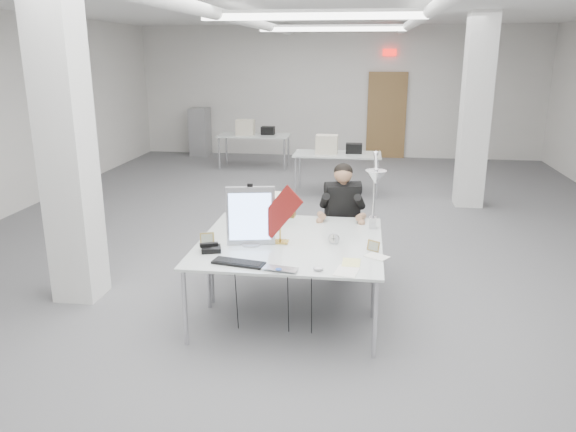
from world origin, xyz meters
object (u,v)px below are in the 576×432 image
(desk_main, at_px, (284,257))
(beige_monitor, at_px, (268,209))
(desk_phone, at_px, (211,249))
(bankers_lamp, at_px, (280,226))
(laptop, at_px, (279,271))
(office_chair, at_px, (342,233))
(seated_person, at_px, (342,201))
(monitor, at_px, (251,216))
(architect_lamp, at_px, (375,192))

(desk_main, xyz_separation_m, beige_monitor, (-0.32, 1.01, 0.17))
(desk_main, bearing_deg, desk_phone, 177.10)
(bankers_lamp, bearing_deg, laptop, -78.01)
(laptop, distance_m, desk_phone, 0.83)
(desk_phone, bearing_deg, beige_monitor, 52.20)
(laptop, xyz_separation_m, desk_phone, (-0.71, 0.43, 0.01))
(office_chair, relative_size, desk_phone, 5.43)
(office_chair, bearing_deg, desk_main, -122.67)
(bankers_lamp, bearing_deg, seated_person, 68.21)
(office_chair, relative_size, monitor, 1.70)
(bankers_lamp, distance_m, desk_phone, 0.71)
(office_chair, xyz_separation_m, laptop, (-0.45, -1.96, 0.28))
(seated_person, relative_size, beige_monitor, 2.33)
(bankers_lamp, height_order, beige_monitor, bankers_lamp)
(desk_phone, bearing_deg, desk_main, -19.37)
(office_chair, bearing_deg, architect_lamp, -83.17)
(seated_person, bearing_deg, laptop, -119.47)
(desk_main, relative_size, seated_person, 2.26)
(seated_person, height_order, laptop, seated_person)
(desk_main, height_order, seated_person, seated_person)
(desk_main, relative_size, beige_monitor, 5.28)
(laptop, distance_m, beige_monitor, 1.46)
(desk_main, bearing_deg, seated_person, 72.89)
(bankers_lamp, height_order, architect_lamp, architect_lamp)
(monitor, height_order, architect_lamp, architect_lamp)
(office_chair, bearing_deg, beige_monitor, -161.12)
(desk_main, relative_size, architect_lamp, 2.00)
(seated_person, height_order, beige_monitor, seated_person)
(monitor, height_order, desk_phone, monitor)
(monitor, distance_m, beige_monitor, 0.74)
(seated_person, distance_m, monitor, 1.49)
(seated_person, relative_size, architect_lamp, 0.88)
(desk_phone, bearing_deg, bankers_lamp, 12.64)
(monitor, relative_size, laptop, 1.91)
(bankers_lamp, bearing_deg, monitor, -156.47)
(desk_main, distance_m, beige_monitor, 1.07)
(office_chair, xyz_separation_m, beige_monitor, (-0.78, -0.55, 0.43))
(monitor, distance_m, bankers_lamp, 0.31)
(architect_lamp, bearing_deg, office_chair, 98.29)
(desk_phone, distance_m, beige_monitor, 1.06)
(monitor, xyz_separation_m, bankers_lamp, (0.27, 0.09, -0.12))
(desk_phone, xyz_separation_m, architect_lamp, (1.51, 0.70, 0.43))
(bankers_lamp, bearing_deg, desk_main, -71.60)
(beige_monitor, bearing_deg, bankers_lamp, -70.36)
(laptop, relative_size, beige_monitor, 0.89)
(laptop, bearing_deg, desk_phone, 158.90)
(architect_lamp, bearing_deg, desk_main, -152.42)
(desk_main, height_order, desk_phone, desk_phone)
(desk_main, distance_m, office_chair, 1.64)
(seated_person, distance_m, architect_lamp, 0.90)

